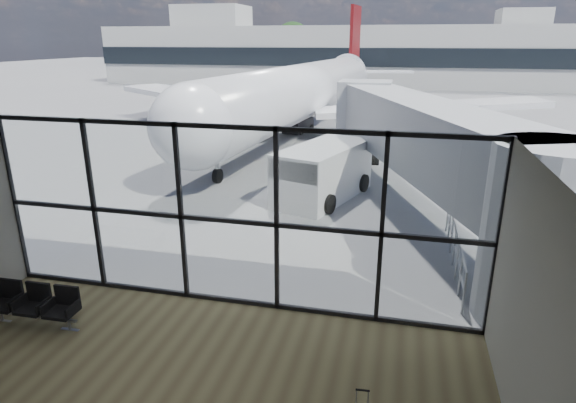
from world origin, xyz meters
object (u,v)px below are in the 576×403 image
at_px(mobile_stairs, 190,146).
at_px(airliner, 307,91).
at_px(seating_row, 36,302).
at_px(belt_loader, 299,124).
at_px(service_van, 322,172).

bearing_deg(mobile_stairs, airliner, 37.50).
relative_size(seating_row, belt_loader, 0.59).
height_order(airliner, service_van, airliner).
distance_m(belt_loader, mobile_stairs, 9.75).
xyz_separation_m(seating_row, mobile_stairs, (-3.68, 16.58, 0.04)).
xyz_separation_m(seating_row, belt_loader, (0.72, 25.28, 0.01)).
bearing_deg(airliner, belt_loader, -133.74).
bearing_deg(seating_row, mobile_stairs, 100.97).
bearing_deg(service_van, mobile_stairs, 163.36).
height_order(seating_row, service_van, service_van).
relative_size(seating_row, airliner, 0.06).
bearing_deg(service_van, belt_loader, 123.77).
xyz_separation_m(airliner, mobile_stairs, (-4.90, -9.13, -2.28)).
bearing_deg(mobile_stairs, seating_row, -101.75).
relative_size(airliner, service_van, 6.66).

